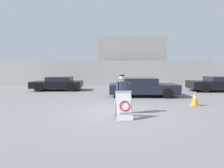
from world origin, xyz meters
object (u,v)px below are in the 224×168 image
object	(u,v)px
barricade_sign	(124,105)
security_guard	(122,92)
parked_car_front_coupe	(58,83)
parked_car_far_side	(219,84)
parked_car_rear_sedan	(142,87)
traffic_cone_near	(195,98)

from	to	relation	value
barricade_sign	security_guard	bearing A→B (deg)	83.17
parked_car_front_coupe	parked_car_far_side	size ratio (longest dim) A/B	0.89
barricade_sign	parked_car_front_coupe	xyz separation A→B (m)	(-4.98, 8.49, 0.08)
security_guard	barricade_sign	bearing A→B (deg)	-128.05
security_guard	parked_car_front_coupe	size ratio (longest dim) A/B	0.39
parked_car_rear_sedan	parked_car_far_side	world-z (taller)	parked_car_rear_sedan
barricade_sign	parked_car_rear_sedan	distance (m)	5.52
traffic_cone_near	parked_car_far_side	bearing A→B (deg)	49.45
parked_car_front_coupe	parked_car_rear_sedan	distance (m)	7.44
parked_car_front_coupe	parked_car_far_side	world-z (taller)	parked_car_far_side
traffic_cone_near	parked_car_far_side	world-z (taller)	parked_car_far_side
security_guard	parked_car_rear_sedan	world-z (taller)	security_guard
security_guard	parked_car_far_side	distance (m)	10.94
parked_car_front_coupe	barricade_sign	bearing A→B (deg)	119.07
barricade_sign	parked_car_far_side	world-z (taller)	parked_car_far_side
security_guard	parked_car_rear_sedan	distance (m)	4.82
security_guard	parked_car_front_coupe	xyz separation A→B (m)	(-4.97, 7.73, -0.30)
parked_car_front_coupe	security_guard	bearing A→B (deg)	121.39
traffic_cone_near	parked_car_far_side	distance (m)	7.15
traffic_cone_near	parked_car_rear_sedan	world-z (taller)	parked_car_rear_sedan
parked_car_far_side	parked_car_rear_sedan	bearing A→B (deg)	22.85
security_guard	parked_car_front_coupe	distance (m)	9.20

